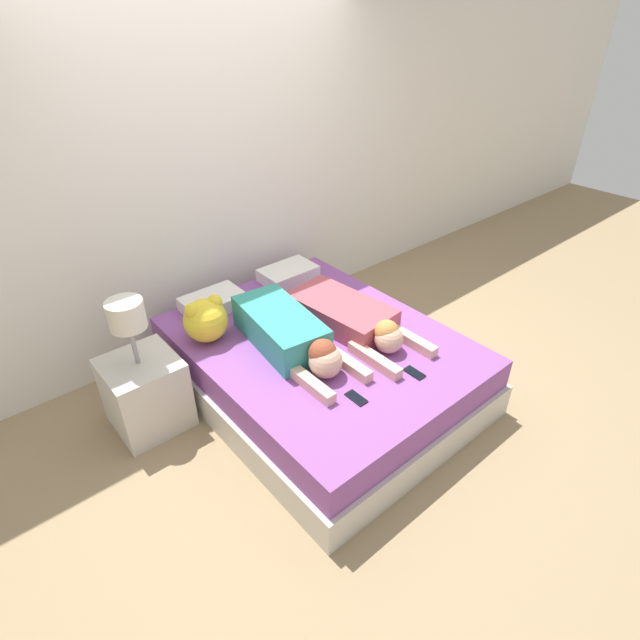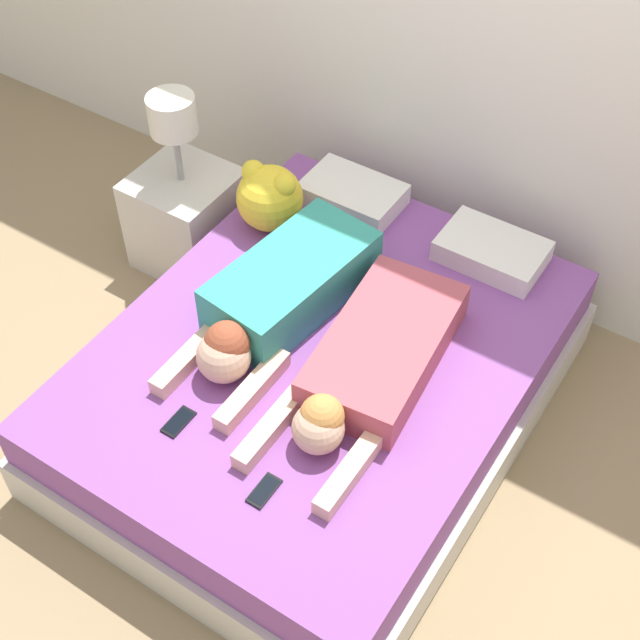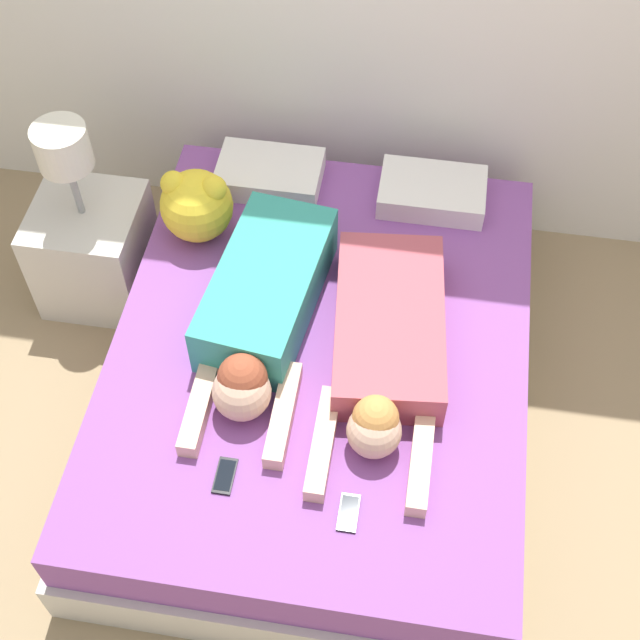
{
  "view_description": "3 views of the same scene",
  "coord_description": "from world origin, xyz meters",
  "views": [
    {
      "loc": [
        -1.8,
        -2.12,
        2.41
      ],
      "look_at": [
        0.0,
        0.0,
        0.6
      ],
      "focal_mm": 28.0,
      "sensor_mm": 36.0,
      "label": 1
    },
    {
      "loc": [
        1.26,
        -1.94,
        3.11
      ],
      "look_at": [
        0.0,
        0.0,
        0.6
      ],
      "focal_mm": 50.0,
      "sensor_mm": 36.0,
      "label": 2
    },
    {
      "loc": [
        0.31,
        -1.92,
        3.19
      ],
      "look_at": [
        0.0,
        0.0,
        0.6
      ],
      "focal_mm": 50.0,
      "sensor_mm": 36.0,
      "label": 3
    }
  ],
  "objects": [
    {
      "name": "person_right",
      "position": [
        0.25,
        -0.04,
        0.53
      ],
      "size": [
        0.47,
        1.11,
        0.22
      ],
      "color": "#B24C59",
      "rests_on": "bed"
    },
    {
      "name": "bed",
      "position": [
        0.0,
        0.0,
        0.22
      ],
      "size": [
        1.62,
        2.05,
        0.45
      ],
      "color": "beige",
      "rests_on": "ground_plane"
    },
    {
      "name": "ground_plane",
      "position": [
        0.0,
        0.0,
        0.0
      ],
      "size": [
        12.0,
        12.0,
        0.0
      ],
      "primitive_type": "plane",
      "color": "#9E8460"
    },
    {
      "name": "pillow_head_right",
      "position": [
        0.35,
        0.82,
        0.5
      ],
      "size": [
        0.44,
        0.29,
        0.1
      ],
      "color": "white",
      "rests_on": "bed"
    },
    {
      "name": "person_left",
      "position": [
        -0.23,
        0.03,
        0.56
      ],
      "size": [
        0.44,
        1.08,
        0.24
      ],
      "color": "teal",
      "rests_on": "bed"
    },
    {
      "name": "cell_phone_right",
      "position": [
        0.2,
        -0.66,
        0.45
      ],
      "size": [
        0.07,
        0.14,
        0.01
      ],
      "color": "black",
      "rests_on": "bed"
    },
    {
      "name": "cell_phone_left",
      "position": [
        -0.23,
        -0.6,
        0.45
      ],
      "size": [
        0.07,
        0.14,
        0.01
      ],
      "color": "black",
      "rests_on": "bed"
    },
    {
      "name": "nightstand",
      "position": [
        -1.08,
        0.47,
        0.3
      ],
      "size": [
        0.45,
        0.45,
        0.94
      ],
      "color": "beige",
      "rests_on": "ground_plane"
    },
    {
      "name": "pillow_head_left",
      "position": [
        -0.35,
        0.82,
        0.5
      ],
      "size": [
        0.44,
        0.29,
        0.1
      ],
      "color": "white",
      "rests_on": "bed"
    },
    {
      "name": "plush_toy",
      "position": [
        -0.58,
        0.49,
        0.6
      ],
      "size": [
        0.3,
        0.3,
        0.31
      ],
      "color": "yellow",
      "rests_on": "bed"
    }
  ]
}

